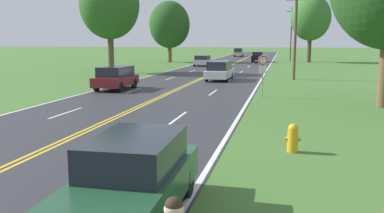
{
  "coord_description": "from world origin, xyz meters",
  "views": [
    {
      "loc": [
        7.23,
        -0.57,
        3.4
      ],
      "look_at": [
        4.09,
        13.29,
        1.07
      ],
      "focal_mm": 38.0,
      "sensor_mm": 36.0,
      "label": 1
    }
  ],
  "objects_px": {
    "fire_hydrant": "(293,138)",
    "car_silver_hatchback_receding": "(203,60)",
    "car_maroon_hatchback_mid_near": "(116,77)",
    "car_white_van_mid_far": "(220,70)",
    "car_dark_green_sedan_approaching": "(133,178)",
    "car_champagne_suv_horizon": "(238,52)",
    "tree_left_verge": "(311,18)",
    "car_black_suv_distant": "(258,56)",
    "traffic_sign": "(263,66)",
    "tree_right_cluster": "(109,5)",
    "tree_behind_sign": "(170,25)"
  },
  "relations": [
    {
      "from": "fire_hydrant",
      "to": "car_silver_hatchback_receding",
      "type": "xyz_separation_m",
      "value": [
        -10.94,
        40.64,
        0.31
      ]
    },
    {
      "from": "car_maroon_hatchback_mid_near",
      "to": "car_white_van_mid_far",
      "type": "height_order",
      "value": "car_white_van_mid_far"
    },
    {
      "from": "car_dark_green_sedan_approaching",
      "to": "car_champagne_suv_horizon",
      "type": "height_order",
      "value": "car_champagne_suv_horizon"
    },
    {
      "from": "car_dark_green_sedan_approaching",
      "to": "tree_left_verge",
      "type": "bearing_deg",
      "value": 172.15
    },
    {
      "from": "car_black_suv_distant",
      "to": "car_champagne_suv_horizon",
      "type": "height_order",
      "value": "car_champagne_suv_horizon"
    },
    {
      "from": "traffic_sign",
      "to": "car_black_suv_distant",
      "type": "distance_m",
      "value": 40.65
    },
    {
      "from": "traffic_sign",
      "to": "tree_left_verge",
      "type": "distance_m",
      "value": 41.99
    },
    {
      "from": "fire_hydrant",
      "to": "car_maroon_hatchback_mid_near",
      "type": "distance_m",
      "value": 18.05
    },
    {
      "from": "car_maroon_hatchback_mid_near",
      "to": "traffic_sign",
      "type": "bearing_deg",
      "value": -98.17
    },
    {
      "from": "car_dark_green_sedan_approaching",
      "to": "car_silver_hatchback_receding",
      "type": "height_order",
      "value": "car_dark_green_sedan_approaching"
    },
    {
      "from": "car_white_van_mid_far",
      "to": "traffic_sign",
      "type": "bearing_deg",
      "value": 24.21
    },
    {
      "from": "fire_hydrant",
      "to": "tree_right_cluster",
      "type": "distance_m",
      "value": 33.62
    },
    {
      "from": "fire_hydrant",
      "to": "car_black_suv_distant",
      "type": "relative_size",
      "value": 0.22
    },
    {
      "from": "car_silver_hatchback_receding",
      "to": "car_champagne_suv_horizon",
      "type": "relative_size",
      "value": 0.85
    },
    {
      "from": "car_maroon_hatchback_mid_near",
      "to": "car_black_suv_distant",
      "type": "distance_m",
      "value": 39.58
    },
    {
      "from": "tree_behind_sign",
      "to": "car_dark_green_sedan_approaching",
      "type": "height_order",
      "value": "tree_behind_sign"
    },
    {
      "from": "car_white_van_mid_far",
      "to": "tree_behind_sign",
      "type": "bearing_deg",
      "value": -154.45
    },
    {
      "from": "fire_hydrant",
      "to": "tree_left_verge",
      "type": "relative_size",
      "value": 0.09
    },
    {
      "from": "tree_right_cluster",
      "to": "car_white_van_mid_far",
      "type": "bearing_deg",
      "value": -24.09
    },
    {
      "from": "traffic_sign",
      "to": "tree_right_cluster",
      "type": "relative_size",
      "value": 0.24
    },
    {
      "from": "car_white_van_mid_far",
      "to": "fire_hydrant",
      "type": "bearing_deg",
      "value": 16.07
    },
    {
      "from": "tree_left_verge",
      "to": "car_champagne_suv_horizon",
      "type": "height_order",
      "value": "tree_left_verge"
    },
    {
      "from": "traffic_sign",
      "to": "car_silver_hatchback_receding",
      "type": "height_order",
      "value": "traffic_sign"
    },
    {
      "from": "tree_left_verge",
      "to": "tree_behind_sign",
      "type": "bearing_deg",
      "value": -168.57
    },
    {
      "from": "tree_behind_sign",
      "to": "car_champagne_suv_horizon",
      "type": "bearing_deg",
      "value": 71.25
    },
    {
      "from": "fire_hydrant",
      "to": "car_maroon_hatchback_mid_near",
      "type": "xyz_separation_m",
      "value": [
        -11.7,
        13.74,
        0.41
      ]
    },
    {
      "from": "car_maroon_hatchback_mid_near",
      "to": "tree_behind_sign",
      "type": "bearing_deg",
      "value": 10.88
    },
    {
      "from": "traffic_sign",
      "to": "tree_right_cluster",
      "type": "distance_m",
      "value": 23.21
    },
    {
      "from": "car_silver_hatchback_receding",
      "to": "tree_right_cluster",
      "type": "bearing_deg",
      "value": 152.67
    },
    {
      "from": "car_black_suv_distant",
      "to": "fire_hydrant",
      "type": "bearing_deg",
      "value": 6.6
    },
    {
      "from": "fire_hydrant",
      "to": "car_silver_hatchback_receding",
      "type": "bearing_deg",
      "value": 105.06
    },
    {
      "from": "tree_behind_sign",
      "to": "car_black_suv_distant",
      "type": "distance_m",
      "value": 14.74
    },
    {
      "from": "car_black_suv_distant",
      "to": "car_white_van_mid_far",
      "type": "bearing_deg",
      "value": -0.65
    },
    {
      "from": "fire_hydrant",
      "to": "tree_behind_sign",
      "type": "bearing_deg",
      "value": 109.97
    },
    {
      "from": "car_maroon_hatchback_mid_near",
      "to": "car_silver_hatchback_receding",
      "type": "relative_size",
      "value": 1.15
    },
    {
      "from": "tree_left_verge",
      "to": "car_black_suv_distant",
      "type": "relative_size",
      "value": 2.51
    },
    {
      "from": "traffic_sign",
      "to": "car_white_van_mid_far",
      "type": "xyz_separation_m",
      "value": [
        -4.14,
        9.89,
        -1.04
      ]
    },
    {
      "from": "fire_hydrant",
      "to": "car_silver_hatchback_receding",
      "type": "height_order",
      "value": "car_silver_hatchback_receding"
    },
    {
      "from": "tree_left_verge",
      "to": "car_maroon_hatchback_mid_near",
      "type": "bearing_deg",
      "value": -110.76
    },
    {
      "from": "car_champagne_suv_horizon",
      "to": "tree_behind_sign",
      "type": "bearing_deg",
      "value": 160.97
    },
    {
      "from": "car_champagne_suv_horizon",
      "to": "fire_hydrant",
      "type": "bearing_deg",
      "value": -172.67
    },
    {
      "from": "car_maroon_hatchback_mid_near",
      "to": "car_champagne_suv_horizon",
      "type": "height_order",
      "value": "car_champagne_suv_horizon"
    },
    {
      "from": "tree_behind_sign",
      "to": "car_silver_hatchback_receding",
      "type": "relative_size",
      "value": 2.69
    },
    {
      "from": "traffic_sign",
      "to": "fire_hydrant",
      "type": "bearing_deg",
      "value": -82.55
    },
    {
      "from": "tree_right_cluster",
      "to": "car_maroon_hatchback_mid_near",
      "type": "relative_size",
      "value": 2.63
    },
    {
      "from": "traffic_sign",
      "to": "car_black_suv_distant",
      "type": "height_order",
      "value": "traffic_sign"
    },
    {
      "from": "tree_behind_sign",
      "to": "tree_right_cluster",
      "type": "xyz_separation_m",
      "value": [
        -0.26,
        -21.67,
        1.22
      ]
    },
    {
      "from": "car_silver_hatchback_receding",
      "to": "tree_left_verge",
      "type": "bearing_deg",
      "value": -46.55
    },
    {
      "from": "car_dark_green_sedan_approaching",
      "to": "car_white_van_mid_far",
      "type": "distance_m",
      "value": 27.62
    },
    {
      "from": "tree_right_cluster",
      "to": "car_white_van_mid_far",
      "type": "relative_size",
      "value": 2.29
    }
  ]
}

